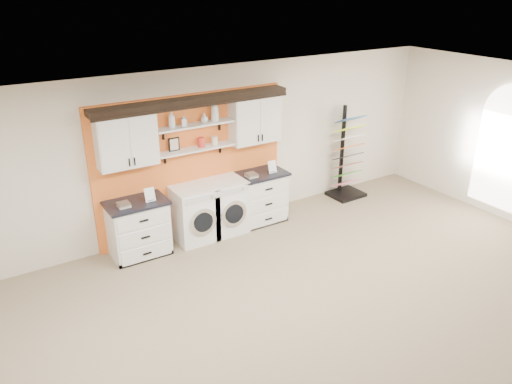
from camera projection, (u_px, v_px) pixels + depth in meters
floor at (345, 363)px, 5.77m from camera, size 10.00×10.00×0.00m
ceiling at (366, 129)px, 4.65m from camera, size 10.00×10.00×0.00m
wall_back at (191, 153)px, 8.32m from camera, size 10.00×0.00×10.00m
accent_panel at (192, 165)px, 8.37m from camera, size 3.40×0.07×2.40m
upper_cabinet_left at (126, 139)px, 7.42m from camera, size 0.90×0.35×0.84m
upper_cabinet_right at (255, 118)px, 8.52m from camera, size 0.90×0.35×0.84m
shelf_lower at (196, 149)px, 8.11m from camera, size 1.32×0.28×0.03m
shelf_upper at (194, 125)px, 7.95m from camera, size 1.32×0.28×0.03m
crown_molding at (193, 100)px, 7.81m from camera, size 3.30×0.41×0.13m
window_arched at (507, 145)px, 8.79m from camera, size 0.06×1.10×2.25m
picture_frame at (174, 144)px, 7.93m from camera, size 0.18×0.02×0.22m
canister_red at (201, 142)px, 8.12m from camera, size 0.11×0.11×0.16m
canister_cream at (215, 140)px, 8.25m from camera, size 0.10×0.10×0.14m
base_cabinet_left at (138, 228)px, 7.87m from camera, size 0.94×0.66×0.92m
base_cabinet_right at (259, 197)px, 8.96m from camera, size 0.95×0.66×0.93m
washer at (194, 214)px, 8.33m from camera, size 0.67×0.71×0.94m
dryer at (224, 206)px, 8.61m from camera, size 0.67×0.71×0.94m
sample_rack at (347, 169)px, 9.97m from camera, size 0.68×0.57×1.83m
soap_bottle_a at (172, 119)px, 7.71m from camera, size 0.15×0.15×0.27m
soap_bottle_b at (184, 120)px, 7.83m from camera, size 0.10×0.10×0.18m
soap_bottle_c at (204, 118)px, 8.01m from camera, size 0.16×0.16×0.16m
soap_bottle_d at (215, 111)px, 8.06m from camera, size 0.18×0.18×0.34m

